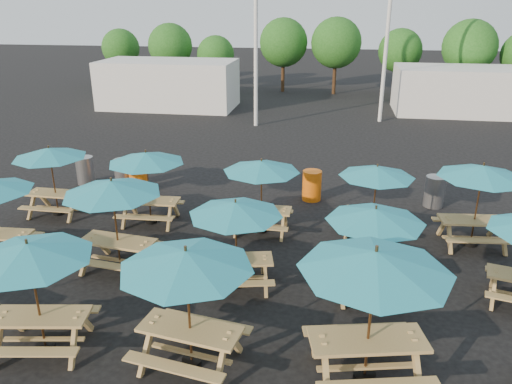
% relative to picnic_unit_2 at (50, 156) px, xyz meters
% --- Properties ---
extents(ground, '(120.00, 120.00, 0.00)m').
position_rel_picnic_unit_2_xyz_m(ground, '(6.15, -1.50, -1.86)').
color(ground, black).
rests_on(ground, ground).
extents(picnic_unit_2, '(2.16, 2.16, 2.13)m').
position_rel_picnic_unit_2_xyz_m(picnic_unit_2, '(0.00, 0.00, 0.00)').
color(picnic_unit_2, '#AD804C').
rests_on(picnic_unit_2, ground).
extents(picnic_unit_3, '(2.55, 2.55, 2.24)m').
position_rel_picnic_unit_2_xyz_m(picnic_unit_3, '(3.08, -5.94, 0.09)').
color(picnic_unit_3, '#AD804C').
rests_on(picnic_unit_3, ground).
extents(picnic_unit_4, '(2.56, 2.56, 2.30)m').
position_rel_picnic_unit_2_xyz_m(picnic_unit_4, '(3.24, -2.84, 0.15)').
color(picnic_unit_4, '#AD804C').
rests_on(picnic_unit_4, ground).
extents(picnic_unit_5, '(2.26, 2.26, 2.18)m').
position_rel_picnic_unit_2_xyz_m(picnic_unit_5, '(3.03, -0.14, 0.04)').
color(picnic_unit_5, '#AD804C').
rests_on(picnic_unit_5, ground).
extents(picnic_unit_6, '(2.67, 2.67, 2.31)m').
position_rel_picnic_unit_2_xyz_m(picnic_unit_6, '(5.92, -5.90, 0.16)').
color(picnic_unit_6, '#AD804C').
rests_on(picnic_unit_6, ground).
extents(picnic_unit_7, '(2.49, 2.49, 2.09)m').
position_rel_picnic_unit_2_xyz_m(picnic_unit_7, '(6.21, -3.18, -0.04)').
color(picnic_unit_7, '#AD804C').
rests_on(picnic_unit_7, ground).
extents(picnic_unit_8, '(2.15, 2.15, 2.12)m').
position_rel_picnic_unit_2_xyz_m(picnic_unit_8, '(6.34, -0.24, -0.01)').
color(picnic_unit_8, '#AD804C').
rests_on(picnic_unit_8, ground).
extents(picnic_unit_9, '(2.98, 2.98, 2.50)m').
position_rel_picnic_unit_2_xyz_m(picnic_unit_9, '(8.98, -5.80, 0.32)').
color(picnic_unit_9, '#AD804C').
rests_on(picnic_unit_9, ground).
extents(picnic_unit_10, '(2.39, 2.39, 2.11)m').
position_rel_picnic_unit_2_xyz_m(picnic_unit_10, '(9.17, -3.11, -0.02)').
color(picnic_unit_10, '#AD804C').
rests_on(picnic_unit_10, ground).
extents(picnic_unit_11, '(2.43, 2.43, 2.04)m').
position_rel_picnic_unit_2_xyz_m(picnic_unit_11, '(9.41, 0.02, -0.08)').
color(picnic_unit_11, '#AD804C').
rests_on(picnic_unit_11, ground).
extents(picnic_unit_14, '(2.45, 2.45, 2.26)m').
position_rel_picnic_unit_2_xyz_m(picnic_unit_14, '(12.01, -0.18, 0.11)').
color(picnic_unit_14, '#AD804C').
rests_on(picnic_unit_14, ground).
extents(waste_bin_0, '(0.62, 0.62, 0.99)m').
position_rel_picnic_unit_2_xyz_m(waste_bin_0, '(-0.43, 2.72, -1.37)').
color(waste_bin_0, gray).
rests_on(waste_bin_0, ground).
extents(waste_bin_1, '(0.62, 0.62, 0.99)m').
position_rel_picnic_unit_2_xyz_m(waste_bin_1, '(1.02, 2.66, -1.37)').
color(waste_bin_1, gray).
rests_on(waste_bin_1, ground).
extents(waste_bin_2, '(0.62, 0.62, 0.99)m').
position_rel_picnic_unit_2_xyz_m(waste_bin_2, '(1.72, 2.28, -1.37)').
color(waste_bin_2, orange).
rests_on(waste_bin_2, ground).
extents(waste_bin_3, '(0.62, 0.62, 0.99)m').
position_rel_picnic_unit_2_xyz_m(waste_bin_3, '(7.61, 2.44, -1.37)').
color(waste_bin_3, orange).
rests_on(waste_bin_3, ground).
extents(waste_bin_4, '(0.62, 0.62, 0.99)m').
position_rel_picnic_unit_2_xyz_m(waste_bin_4, '(11.47, 2.49, -1.37)').
color(waste_bin_4, gray).
rests_on(waste_bin_4, ground).
extents(mast_0, '(0.20, 0.20, 12.00)m').
position_rel_picnic_unit_2_xyz_m(mast_0, '(4.15, 12.50, 4.14)').
color(mast_0, silver).
rests_on(mast_0, ground).
extents(mast_1, '(0.20, 0.20, 12.00)m').
position_rel_picnic_unit_2_xyz_m(mast_1, '(10.65, 14.50, 4.14)').
color(mast_1, silver).
rests_on(mast_1, ground).
extents(event_tent_0, '(8.00, 4.00, 2.80)m').
position_rel_picnic_unit_2_xyz_m(event_tent_0, '(-1.85, 16.50, -0.46)').
color(event_tent_0, silver).
rests_on(event_tent_0, ground).
extents(event_tent_1, '(7.00, 4.00, 2.60)m').
position_rel_picnic_unit_2_xyz_m(event_tent_1, '(15.15, 17.50, -0.56)').
color(event_tent_1, silver).
rests_on(event_tent_1, ground).
extents(tree_0, '(2.80, 2.80, 4.24)m').
position_rel_picnic_unit_2_xyz_m(tree_0, '(-7.92, 23.75, 0.97)').
color(tree_0, '#382314').
rests_on(tree_0, ground).
extents(tree_1, '(3.11, 3.11, 4.72)m').
position_rel_picnic_unit_2_xyz_m(tree_1, '(-3.60, 22.40, 1.29)').
color(tree_1, '#382314').
rests_on(tree_1, ground).
extents(tree_2, '(2.59, 2.59, 3.93)m').
position_rel_picnic_unit_2_xyz_m(tree_2, '(-0.24, 22.15, 0.76)').
color(tree_2, '#382314').
rests_on(tree_2, ground).
extents(tree_3, '(3.36, 3.36, 5.09)m').
position_rel_picnic_unit_2_xyz_m(tree_3, '(4.40, 23.22, 1.54)').
color(tree_3, '#382314').
rests_on(tree_3, ground).
extents(tree_4, '(3.41, 3.41, 5.17)m').
position_rel_picnic_unit_2_xyz_m(tree_4, '(8.05, 22.76, 1.59)').
color(tree_4, '#382314').
rests_on(tree_4, ground).
extents(tree_5, '(2.94, 2.94, 4.45)m').
position_rel_picnic_unit_2_xyz_m(tree_5, '(12.37, 23.18, 1.11)').
color(tree_5, '#382314').
rests_on(tree_5, ground).
extents(tree_6, '(3.38, 3.38, 5.13)m').
position_rel_picnic_unit_2_xyz_m(tree_6, '(16.38, 21.40, 1.56)').
color(tree_6, '#382314').
rests_on(tree_6, ground).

